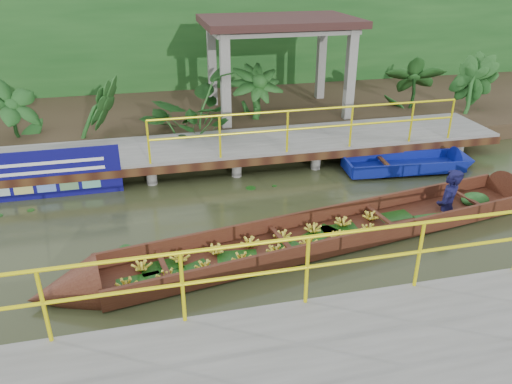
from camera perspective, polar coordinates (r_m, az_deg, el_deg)
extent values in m
plane|color=#282D16|center=(9.51, -4.97, -5.11)|extent=(80.00, 80.00, 0.00)
cube|color=#36281B|center=(16.32, -9.07, 8.84)|extent=(30.00, 8.00, 0.45)
cube|color=slate|center=(12.45, -7.52, 4.96)|extent=(16.00, 2.00, 0.15)
cube|color=black|center=(11.55, -6.94, 2.89)|extent=(16.00, 0.12, 0.18)
cylinder|color=yellow|center=(11.79, 6.27, 9.36)|extent=(7.50, 0.05, 0.05)
cylinder|color=yellow|center=(11.92, 6.17, 7.29)|extent=(7.50, 0.05, 0.05)
cylinder|color=yellow|center=(11.94, 6.16, 7.06)|extent=(0.05, 0.05, 1.00)
cylinder|color=slate|center=(12.12, -26.11, 0.43)|extent=(0.24, 0.24, 0.55)
cylinder|color=slate|center=(13.57, -24.89, 3.22)|extent=(0.24, 0.24, 0.55)
cylinder|color=slate|center=(11.80, -16.69, 1.40)|extent=(0.24, 0.24, 0.55)
cylinder|color=slate|center=(13.28, -16.46, 4.15)|extent=(0.24, 0.24, 0.55)
cylinder|color=slate|center=(11.81, -7.01, 2.36)|extent=(0.24, 0.24, 0.55)
cylinder|color=slate|center=(13.29, -7.85, 5.00)|extent=(0.24, 0.24, 0.55)
cylinder|color=slate|center=(12.16, 2.39, 3.23)|extent=(0.24, 0.24, 0.55)
cylinder|color=slate|center=(13.60, 0.59, 5.73)|extent=(0.24, 0.24, 0.55)
cylinder|color=slate|center=(12.81, 11.07, 3.95)|extent=(0.24, 0.24, 0.55)
cylinder|color=slate|center=(14.18, 8.51, 6.30)|extent=(0.24, 0.24, 0.55)
cylinder|color=slate|center=(13.72, 18.76, 4.52)|extent=(0.24, 0.24, 0.55)
cylinder|color=slate|center=(15.02, 15.69, 6.71)|extent=(0.24, 0.24, 0.55)
cylinder|color=slate|center=(11.81, -7.01, 2.36)|extent=(0.24, 0.24, 0.55)
cube|color=slate|center=(6.34, 10.85, -20.71)|extent=(18.00, 2.40, 0.70)
cylinder|color=yellow|center=(6.33, 7.76, -4.90)|extent=(10.00, 0.05, 0.05)
cylinder|color=yellow|center=(6.57, 7.53, -8.29)|extent=(10.00, 0.05, 0.05)
cylinder|color=yellow|center=(6.60, 7.51, -8.65)|extent=(0.05, 0.05, 1.00)
cube|color=slate|center=(13.80, -3.50, 11.96)|extent=(0.25, 0.25, 2.80)
cube|color=slate|center=(14.82, 10.68, 12.53)|extent=(0.25, 0.25, 2.80)
cube|color=slate|center=(16.11, -5.04, 13.89)|extent=(0.25, 0.25, 2.80)
cube|color=slate|center=(16.99, 7.44, 14.39)|extent=(0.25, 0.25, 2.80)
cube|color=slate|center=(15.10, 2.61, 18.19)|extent=(4.00, 2.60, 0.12)
cube|color=#341C1A|center=(15.08, 2.63, 18.94)|extent=(4.40, 3.00, 0.20)
cube|color=#164517|center=(18.37, -10.18, 16.32)|extent=(30.00, 0.80, 4.00)
cube|color=#3A1810|center=(9.48, 8.84, -5.00)|extent=(8.62, 2.46, 0.06)
cube|color=#3A1810|center=(9.80, 7.31, -2.79)|extent=(8.45, 1.47, 0.36)
cube|color=#3A1810|center=(9.02, 10.65, -5.75)|extent=(8.45, 1.47, 0.36)
cone|color=#3A1810|center=(8.33, -21.05, -10.67)|extent=(1.22, 1.19, 1.03)
ellipsoid|color=#164517|center=(11.45, 23.75, -0.80)|extent=(0.67, 0.56, 0.28)
imported|color=#0E0E35|center=(10.63, 21.66, 2.37)|extent=(0.76, 0.74, 1.75)
cube|color=navy|center=(12.78, 16.44, 2.70)|extent=(2.92, 1.10, 0.10)
cube|color=navy|center=(13.10, 15.77, 3.89)|extent=(2.85, 0.30, 0.29)
cube|color=navy|center=(12.38, 17.28, 2.42)|extent=(2.85, 0.30, 0.29)
cube|color=navy|center=(12.22, 10.38, 2.89)|extent=(0.13, 0.86, 0.29)
cone|color=navy|center=(13.50, 22.76, 3.21)|extent=(0.64, 0.85, 0.80)
cube|color=black|center=(12.54, 14.54, 3.25)|extent=(0.17, 0.86, 0.05)
cube|color=#0E0B5E|center=(11.67, -23.92, 1.73)|extent=(3.57, 0.03, 1.12)
cube|color=white|center=(11.56, -24.17, 2.91)|extent=(2.90, 0.01, 0.07)
cube|color=white|center=(11.63, -23.99, 2.00)|extent=(2.90, 0.01, 0.07)
imported|color=#164517|center=(14.25, -26.27, 8.52)|extent=(1.34, 1.34, 1.67)
imported|color=#164517|center=(13.94, -18.20, 9.54)|extent=(1.34, 1.34, 1.67)
imported|color=#164517|center=(13.94, -7.80, 10.58)|extent=(1.34, 1.34, 1.67)
imported|color=#164517|center=(14.26, 0.36, 11.15)|extent=(1.34, 1.34, 1.67)
imported|color=#164517|center=(16.15, 18.25, 11.62)|extent=(1.34, 1.34, 1.67)
imported|color=#164517|center=(16.96, 22.70, 11.57)|extent=(1.34, 1.34, 1.67)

